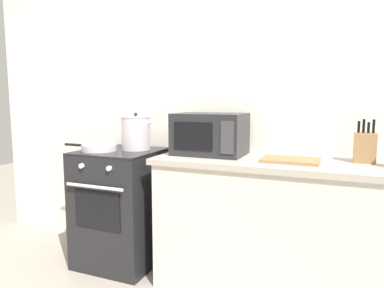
% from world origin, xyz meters
% --- Properties ---
extents(back_wall, '(4.40, 0.10, 2.50)m').
position_xyz_m(back_wall, '(0.30, 0.97, 1.25)').
color(back_wall, silver).
rests_on(back_wall, ground_plane).
extents(lower_cabinet_right, '(1.64, 0.56, 0.88)m').
position_xyz_m(lower_cabinet_right, '(0.90, 0.62, 0.44)').
color(lower_cabinet_right, beige).
rests_on(lower_cabinet_right, ground_plane).
extents(countertop_right, '(1.70, 0.60, 0.04)m').
position_xyz_m(countertop_right, '(0.90, 0.62, 0.90)').
color(countertop_right, '#ADA393').
rests_on(countertop_right, lower_cabinet_right).
extents(stove, '(0.60, 0.64, 0.92)m').
position_xyz_m(stove, '(-0.35, 0.60, 0.46)').
color(stove, black).
rests_on(stove, ground_plane).
extents(stock_pot, '(0.32, 0.24, 0.30)m').
position_xyz_m(stock_pot, '(-0.25, 0.68, 1.05)').
color(stock_pot, silver).
rests_on(stock_pot, stove).
extents(frying_pan, '(0.47, 0.27, 0.05)m').
position_xyz_m(frying_pan, '(-0.48, 0.51, 0.95)').
color(frying_pan, silver).
rests_on(frying_pan, stove).
extents(microwave, '(0.50, 0.37, 0.30)m').
position_xyz_m(microwave, '(0.38, 0.68, 1.07)').
color(microwave, '#232326').
rests_on(microwave, countertop_right).
extents(cutting_board, '(0.36, 0.26, 0.02)m').
position_xyz_m(cutting_board, '(0.96, 0.60, 0.93)').
color(cutting_board, '#997047').
rests_on(cutting_board, countertop_right).
extents(knife_block, '(0.13, 0.10, 0.28)m').
position_xyz_m(knife_block, '(1.40, 0.74, 1.02)').
color(knife_block, '#997047').
rests_on(knife_block, countertop_right).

